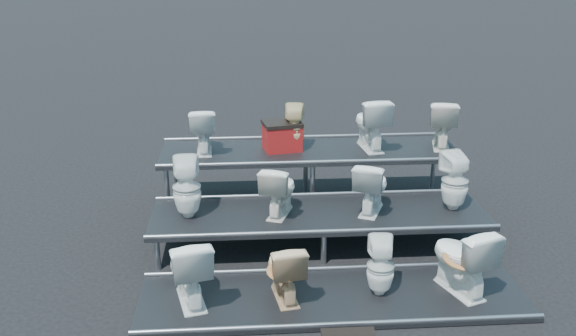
{
  "coord_description": "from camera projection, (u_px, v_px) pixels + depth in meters",
  "views": [
    {
      "loc": [
        -0.92,
        -7.31,
        3.78
      ],
      "look_at": [
        -0.39,
        0.1,
        1.03
      ],
      "focal_mm": 40.0,
      "sensor_mm": 36.0,
      "label": 1
    }
  ],
  "objects": [
    {
      "name": "tier_front",
      "position": [
        333.0,
        297.0,
        6.98
      ],
      "size": [
        4.2,
        1.2,
        0.06
      ],
      "primitive_type": "cube",
      "color": "black",
      "rests_on": "ground"
    },
    {
      "name": "toilet_8",
      "position": [
        203.0,
        130.0,
        8.92
      ],
      "size": [
        0.38,
        0.64,
        0.64
      ],
      "primitive_type": "imported",
      "rotation": [
        0.0,
        0.0,
        3.18
      ],
      "color": "white",
      "rests_on": "tier_back"
    },
    {
      "name": "red_crate",
      "position": [
        282.0,
        137.0,
        9.07
      ],
      "size": [
        0.57,
        0.49,
        0.36
      ],
      "primitive_type": "cube",
      "rotation": [
        0.0,
        0.0,
        0.19
      ],
      "color": "maroon",
      "rests_on": "tier_back"
    },
    {
      "name": "toilet_10",
      "position": [
        371.0,
        123.0,
        9.06
      ],
      "size": [
        0.51,
        0.78,
        0.75
      ],
      "primitive_type": "imported",
      "rotation": [
        0.0,
        0.0,
        3.27
      ],
      "color": "white",
      "rests_on": "tier_back"
    },
    {
      "name": "tier_back",
      "position": [
        309.0,
        177.0,
        9.28
      ],
      "size": [
        4.2,
        1.2,
        0.86
      ],
      "primitive_type": "cube",
      "color": "black",
      "rests_on": "ground"
    },
    {
      "name": "toilet_3",
      "position": [
        461.0,
        258.0,
        6.93
      ],
      "size": [
        0.69,
        0.88,
        0.79
      ],
      "primitive_type": "imported",
      "rotation": [
        0.0,
        0.0,
        3.5
      ],
      "color": "white",
      "rests_on": "tier_front"
    },
    {
      "name": "toilet_1",
      "position": [
        284.0,
        269.0,
        6.82
      ],
      "size": [
        0.47,
        0.71,
        0.67
      ],
      "primitive_type": "imported",
      "rotation": [
        0.0,
        0.0,
        3.3
      ],
      "color": "tan",
      "rests_on": "tier_front"
    },
    {
      "name": "ground",
      "position": [
        319.0,
        245.0,
        8.21
      ],
      "size": [
        80.0,
        80.0,
        0.0
      ],
      "primitive_type": "plane",
      "color": "black",
      "rests_on": "ground"
    },
    {
      "name": "toilet_0",
      "position": [
        189.0,
        269.0,
        6.74
      ],
      "size": [
        0.6,
        0.84,
        0.77
      ],
      "primitive_type": "imported",
      "rotation": [
        0.0,
        0.0,
        3.38
      ],
      "color": "white",
      "rests_on": "tier_front"
    },
    {
      "name": "toilet_2",
      "position": [
        381.0,
        266.0,
        6.89
      ],
      "size": [
        0.33,
        0.34,
        0.66
      ],
      "primitive_type": "imported",
      "rotation": [
        0.0,
        0.0,
        3.03
      ],
      "color": "white",
      "rests_on": "tier_front"
    },
    {
      "name": "toilet_7",
      "position": [
        455.0,
        181.0,
        8.04
      ],
      "size": [
        0.4,
        0.41,
        0.75
      ],
      "primitive_type": "imported",
      "rotation": [
        0.0,
        0.0,
        3.36
      ],
      "color": "white",
      "rests_on": "tier_mid"
    },
    {
      "name": "toilet_9",
      "position": [
        294.0,
        128.0,
        9.0
      ],
      "size": [
        0.33,
        0.33,
        0.66
      ],
      "primitive_type": "imported",
      "rotation": [
        0.0,
        0.0,
        3.03
      ],
      "color": "beige",
      "rests_on": "tier_back"
    },
    {
      "name": "tier_mid",
      "position": [
        319.0,
        229.0,
        8.13
      ],
      "size": [
        4.2,
        1.2,
        0.46
      ],
      "primitive_type": "cube",
      "color": "black",
      "rests_on": "ground"
    },
    {
      "name": "toilet_6",
      "position": [
        371.0,
        186.0,
        7.98
      ],
      "size": [
        0.61,
        0.75,
        0.67
      ],
      "primitive_type": "imported",
      "rotation": [
        0.0,
        0.0,
        2.73
      ],
      "color": "white",
      "rests_on": "tier_mid"
    },
    {
      "name": "toilet_5",
      "position": [
        279.0,
        190.0,
        7.91
      ],
      "size": [
        0.56,
        0.72,
        0.65
      ],
      "primitive_type": "imported",
      "rotation": [
        0.0,
        0.0,
        2.79
      ],
      "color": "white",
      "rests_on": "tier_mid"
    },
    {
      "name": "toilet_4",
      "position": [
        187.0,
        188.0,
        7.81
      ],
      "size": [
        0.37,
        0.38,
        0.77
      ],
      "primitive_type": "imported",
      "rotation": [
        0.0,
        0.0,
        3.22
      ],
      "color": "white",
      "rests_on": "tier_mid"
    },
    {
      "name": "toilet_11",
      "position": [
        442.0,
        123.0,
        9.14
      ],
      "size": [
        0.53,
        0.75,
        0.7
      ],
      "primitive_type": "imported",
      "rotation": [
        0.0,
        0.0,
        2.91
      ],
      "color": "white",
      "rests_on": "tier_back"
    }
  ]
}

